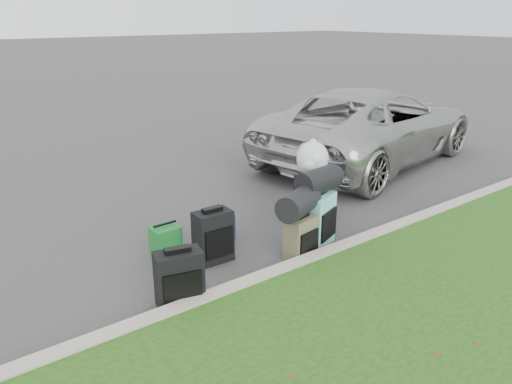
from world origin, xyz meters
TOP-DOWN VIEW (x-y plane):
  - ground at (0.00, 0.00)m, footprint 120.00×120.00m
  - curb at (0.00, -1.00)m, footprint 120.00×0.18m
  - suv at (3.66, 1.53)m, footprint 5.52×3.34m
  - suitcase_small_black at (-1.78, -0.77)m, footprint 0.51×0.36m
  - suitcase_large_black_left at (-1.01, -0.18)m, footprint 0.44×0.27m
  - suitcase_olive at (-0.15, -0.74)m, footprint 0.41×0.30m
  - suitcase_teal at (0.27, -0.58)m, footprint 0.53×0.42m
  - suitcase_large_black_right at (0.72, 0.01)m, footprint 0.46×0.29m
  - tote_green at (-1.38, 0.28)m, footprint 0.33×0.27m
  - tote_navy at (-0.64, 0.25)m, footprint 0.35×0.29m
  - duffel_left at (-0.15, -0.68)m, footprint 0.66×0.51m
  - duffel_right at (0.29, -0.54)m, footprint 0.59×0.38m
  - trash_bag at (0.74, 0.05)m, footprint 0.44×0.44m

SIDE VIEW (x-z plane):
  - ground at x=0.00m, z-range 0.00..0.00m
  - curb at x=0.00m, z-range 0.00..0.15m
  - tote_navy at x=-0.64m, z-range 0.00..0.33m
  - tote_green at x=-1.38m, z-range 0.00..0.37m
  - suitcase_olive at x=-0.15m, z-range 0.00..0.52m
  - suitcase_small_black at x=-1.78m, z-range 0.00..0.57m
  - suitcase_large_black_left at x=-1.01m, z-range 0.00..0.62m
  - suitcase_teal at x=0.27m, z-range 0.00..0.66m
  - suitcase_large_black_right at x=0.72m, z-range 0.00..0.67m
  - duffel_left at x=-0.15m, z-range 0.52..0.83m
  - suv at x=3.66m, z-range 0.00..1.43m
  - duffel_right at x=0.29m, z-range 0.66..0.97m
  - trash_bag at x=0.74m, z-range 0.67..1.12m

